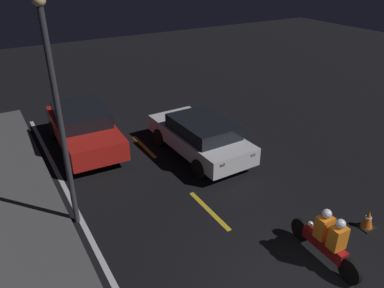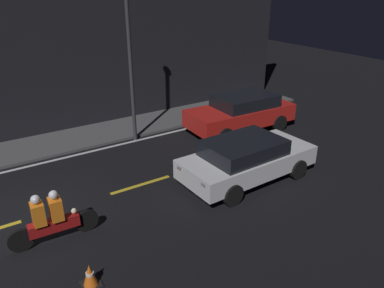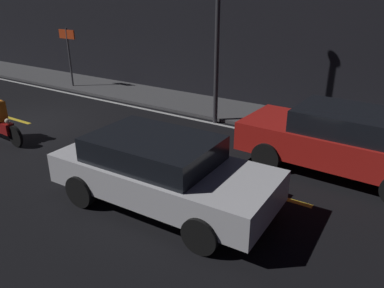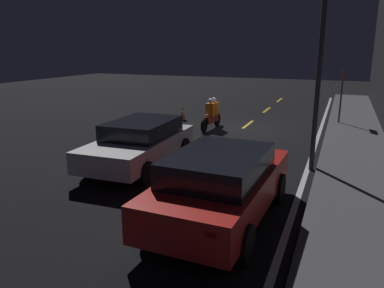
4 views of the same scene
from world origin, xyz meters
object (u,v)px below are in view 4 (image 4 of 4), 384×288
Objects in this scene: traffic_cone_mid at (170,121)px; shop_sign at (342,86)px; traffic_cone_near at (183,113)px; sedan_white at (140,142)px; street_lamp at (320,57)px; motorcycle at (212,114)px; taxi_red at (221,183)px.

shop_sign reaches higher than traffic_cone_mid.
sedan_white is at bearing 13.54° from traffic_cone_near.
traffic_cone_near is 9.17m from street_lamp.
traffic_cone_near reaches higher than traffic_cone_mid.
street_lamp is (5.69, 6.58, 2.89)m from traffic_cone_near.
motorcycle is 0.89× the size of shop_sign.
traffic_cone_mid is (-8.26, -5.06, -0.56)m from taxi_red.
traffic_cone_near is at bearing -168.07° from sedan_white.
sedan_white is 0.77× the size of street_lamp.
street_lamp is at bearing 49.40° from motorcycle.
traffic_cone_mid is 8.01m from shop_sign.
traffic_cone_near is (-9.87, -5.12, -0.47)m from taxi_red.
motorcycle is at bearing 22.41° from taxi_red.
traffic_cone_near is (-7.25, -1.75, -0.41)m from sedan_white.
sedan_white is 10.56m from shop_sign.
taxi_red is at bearing -10.07° from shop_sign.
taxi_red reaches higher than traffic_cone_mid.
sedan_white is at bearing 0.67° from motorcycle.
motorcycle is 1.95m from traffic_cone_mid.
street_lamp is at bearing 49.12° from traffic_cone_near.
sedan_white is at bearing 16.58° from traffic_cone_mid.
taxi_red is (2.62, 3.38, 0.06)m from sedan_white.
street_lamp is (-4.17, 1.46, 2.42)m from taxi_red.
taxi_red is 11.13m from traffic_cone_near.
shop_sign is (-3.07, 5.22, 1.15)m from motorcycle.
street_lamp is (7.43, -0.60, 1.44)m from shop_sign.
taxi_red is 9.10m from motorcycle.
street_lamp is (-1.56, 4.83, 2.48)m from sedan_white.
traffic_cone_near is at bearing 29.53° from taxi_red.
traffic_cone_near is 1.34× the size of traffic_cone_mid.
traffic_cone_near is at bearing -121.45° from motorcycle.
street_lamp reaches higher than motorcycle.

